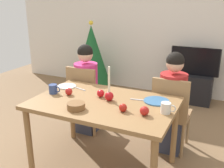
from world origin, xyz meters
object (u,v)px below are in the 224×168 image
object	(u,v)px
candle_centerpiece	(109,94)
apple_far_edge	(101,93)
bowl_walnuts	(76,106)
apple_by_right_mug	(144,111)
christmas_tree	(92,55)
person_left_child	(86,90)
plate_right	(156,101)
tv	(195,61)
dining_table	(103,109)
person_right_child	(172,104)
chair_right	(171,110)
mug_right	(166,108)
apple_by_left_plate	(69,92)
apple_near_candle	(123,108)
tv_stand	(192,88)
chair_left	(85,95)
mug_left	(53,89)
plate_left	(67,86)

from	to	relation	value
candle_centerpiece	apple_far_edge	size ratio (longest dim) A/B	4.40
bowl_walnuts	apple_by_right_mug	distance (m)	0.62
christmas_tree	apple_far_edge	world-z (taller)	christmas_tree
person_left_child	plate_right	size ratio (longest dim) A/B	4.68
person_left_child	tv	size ratio (longest dim) A/B	1.48
dining_table	person_right_child	xyz separation A→B (m)	(0.54, 0.64, -0.10)
chair_right	person_left_child	world-z (taller)	person_left_child
mug_right	apple_by_left_plate	size ratio (longest dim) A/B	1.80
chair_right	tv	size ratio (longest dim) A/B	1.14
christmas_tree	apple_far_edge	distance (m)	2.30
bowl_walnuts	apple_near_candle	distance (m)	0.43
tv	mug_right	world-z (taller)	tv
tv	apple_far_edge	size ratio (longest dim) A/B	10.08
tv_stand	mug_right	xyz separation A→B (m)	(0.08, -2.31, 0.56)
person_left_child	apple_by_right_mug	size ratio (longest dim) A/B	14.22
apple_far_edge	mug_right	bearing A→B (deg)	-8.82
chair_right	tv_stand	world-z (taller)	chair_right
chair_left	chair_right	distance (m)	1.11
chair_right	bowl_walnuts	world-z (taller)	chair_right
tv_stand	apple_far_edge	xyz separation A→B (m)	(-0.62, -2.20, 0.55)
apple_near_candle	apple_by_left_plate	xyz separation A→B (m)	(-0.67, 0.15, 0.00)
person_right_child	candle_centerpiece	distance (m)	0.82
tv_stand	mug_left	distance (m)	2.64
candle_centerpiece	chair_right	bearing A→B (deg)	48.16
tv_stand	tv	size ratio (longest dim) A/B	0.81
mug_right	bowl_walnuts	world-z (taller)	mug_right
christmas_tree	candle_centerpiece	xyz separation A→B (m)	(1.32, -2.01, 0.13)
chair_right	apple_by_left_plate	world-z (taller)	chair_right
tv_stand	person_left_child	bearing A→B (deg)	-123.78
plate_left	apple_near_candle	bearing A→B (deg)	-23.08
dining_table	tv_stand	bearing A→B (deg)	76.82
chair_right	apple_by_left_plate	bearing A→B (deg)	-147.76
tv_stand	plate_left	size ratio (longest dim) A/B	3.01
apple_near_candle	apple_by_right_mug	distance (m)	0.20
christmas_tree	tv	bearing A→B (deg)	7.53
person_right_child	bowl_walnuts	world-z (taller)	person_right_child
apple_far_edge	chair_right	bearing A→B (deg)	39.28
person_right_child	tv_stand	distance (m)	1.69
tv	bowl_walnuts	xyz separation A→B (m)	(-0.68, -2.57, 0.07)
chair_right	apple_by_right_mug	world-z (taller)	chair_right
plate_left	plate_right	bearing A→B (deg)	-0.25
dining_table	christmas_tree	bearing A→B (deg)	121.86
plate_right	mug_left	world-z (taller)	mug_left
chair_left	christmas_tree	xyz separation A→B (m)	(-0.71, 1.45, 0.18)
mug_left	person_right_child	bearing A→B (deg)	30.34
chair_left	tv	world-z (taller)	tv
mug_right	apple_far_edge	xyz separation A→B (m)	(-0.70, 0.11, -0.01)
person_right_child	apple_by_left_plate	distance (m)	1.16
christmas_tree	candle_centerpiece	distance (m)	2.41
apple_by_left_plate	person_right_child	bearing A→B (deg)	33.62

